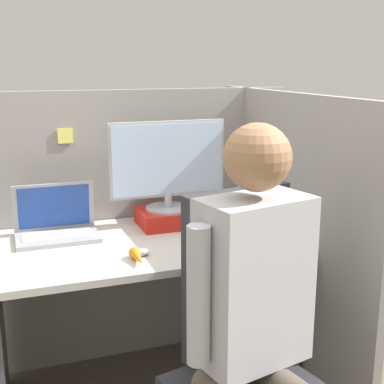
{
  "coord_description": "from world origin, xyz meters",
  "views": [
    {
      "loc": [
        -0.55,
        -1.81,
        1.52
      ],
      "look_at": [
        0.17,
        0.19,
        1.01
      ],
      "focal_mm": 50.0,
      "sensor_mm": 36.0,
      "label": 1
    }
  ],
  "objects_px": {
    "carrot_toy": "(138,257)",
    "office_chair": "(244,351)",
    "paper_box": "(169,217)",
    "stapler": "(255,219)",
    "person": "(257,310)",
    "monitor": "(168,164)",
    "laptop": "(57,228)"
  },
  "relations": [
    {
      "from": "carrot_toy",
      "to": "office_chair",
      "type": "xyz_separation_m",
      "value": [
        0.26,
        -0.42,
        -0.22
      ]
    },
    {
      "from": "paper_box",
      "to": "stapler",
      "type": "xyz_separation_m",
      "value": [
        0.4,
        -0.13,
        -0.01
      ]
    },
    {
      "from": "person",
      "to": "office_chair",
      "type": "bearing_deg",
      "value": 77.24
    },
    {
      "from": "paper_box",
      "to": "monitor",
      "type": "distance_m",
      "value": 0.26
    },
    {
      "from": "carrot_toy",
      "to": "office_chair",
      "type": "bearing_deg",
      "value": -58.23
    },
    {
      "from": "person",
      "to": "monitor",
      "type": "bearing_deg",
      "value": 87.94
    },
    {
      "from": "paper_box",
      "to": "person",
      "type": "relative_size",
      "value": 0.21
    },
    {
      "from": "monitor",
      "to": "stapler",
      "type": "relative_size",
      "value": 4.6
    },
    {
      "from": "person",
      "to": "laptop",
      "type": "bearing_deg",
      "value": 115.95
    },
    {
      "from": "office_chair",
      "to": "paper_box",
      "type": "bearing_deg",
      "value": 89.97
    },
    {
      "from": "stapler",
      "to": "carrot_toy",
      "type": "height_order",
      "value": "stapler"
    },
    {
      "from": "laptop",
      "to": "office_chair",
      "type": "distance_m",
      "value": 1.03
    },
    {
      "from": "carrot_toy",
      "to": "person",
      "type": "relative_size",
      "value": 0.11
    },
    {
      "from": "person",
      "to": "stapler",
      "type": "bearing_deg",
      "value": 64.05
    },
    {
      "from": "carrot_toy",
      "to": "person",
      "type": "bearing_deg",
      "value": -68.94
    },
    {
      "from": "paper_box",
      "to": "stapler",
      "type": "height_order",
      "value": "paper_box"
    },
    {
      "from": "laptop",
      "to": "person",
      "type": "height_order",
      "value": "person"
    },
    {
      "from": "stapler",
      "to": "carrot_toy",
      "type": "relative_size",
      "value": 0.8
    },
    {
      "from": "laptop",
      "to": "office_chair",
      "type": "bearing_deg",
      "value": -58.06
    },
    {
      "from": "monitor",
      "to": "office_chair",
      "type": "xyz_separation_m",
      "value": [
        -0.0,
        -0.87,
        -0.5
      ]
    },
    {
      "from": "carrot_toy",
      "to": "stapler",
      "type": "bearing_deg",
      "value": 25.51
    },
    {
      "from": "stapler",
      "to": "paper_box",
      "type": "bearing_deg",
      "value": 162.37
    },
    {
      "from": "office_chair",
      "to": "monitor",
      "type": "bearing_deg",
      "value": 89.97
    },
    {
      "from": "paper_box",
      "to": "person",
      "type": "bearing_deg",
      "value": -92.07
    },
    {
      "from": "stapler",
      "to": "carrot_toy",
      "type": "xyz_separation_m",
      "value": [
        -0.67,
        -0.32,
        -0.0
      ]
    },
    {
      "from": "laptop",
      "to": "stapler",
      "type": "xyz_separation_m",
      "value": [
        0.93,
        -0.11,
        -0.02
      ]
    },
    {
      "from": "stapler",
      "to": "office_chair",
      "type": "distance_m",
      "value": 0.87
    },
    {
      "from": "stapler",
      "to": "person",
      "type": "xyz_separation_m",
      "value": [
        -0.44,
        -0.9,
        0.0
      ]
    },
    {
      "from": "monitor",
      "to": "person",
      "type": "relative_size",
      "value": 0.41
    },
    {
      "from": "monitor",
      "to": "stapler",
      "type": "xyz_separation_m",
      "value": [
        0.4,
        -0.13,
        -0.27
      ]
    },
    {
      "from": "monitor",
      "to": "carrot_toy",
      "type": "distance_m",
      "value": 0.59
    },
    {
      "from": "laptop",
      "to": "person",
      "type": "xyz_separation_m",
      "value": [
        0.49,
        -1.01,
        -0.02
      ]
    }
  ]
}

